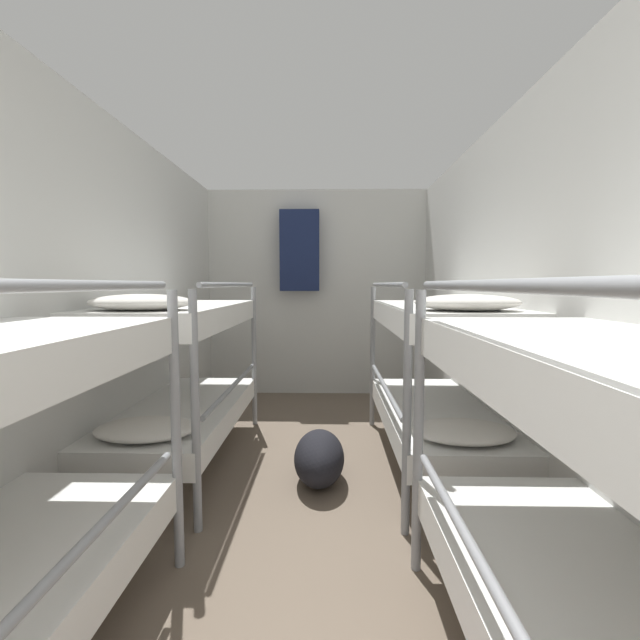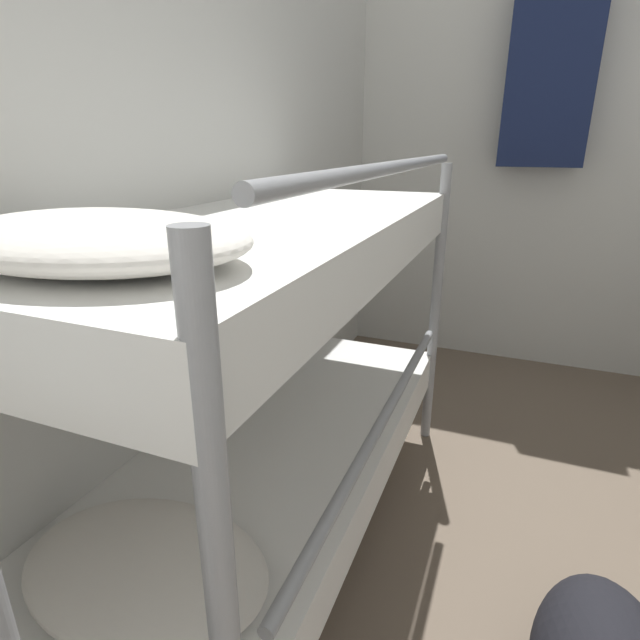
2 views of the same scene
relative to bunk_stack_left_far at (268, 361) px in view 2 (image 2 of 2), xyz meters
name	(u,v)px [view 2 (image 2 of 2)]	position (x,y,z in m)	size (l,w,h in m)	color
wall_back	(573,172)	(0.89, 2.07, 0.46)	(2.62, 0.06, 2.36)	silver
bunk_stack_left_far	(268,361)	(0.00, 0.00, 0.00)	(0.73, 1.76, 1.30)	gray
hanging_coat	(550,77)	(0.70, 1.92, 0.94)	(0.44, 0.12, 0.90)	#192347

